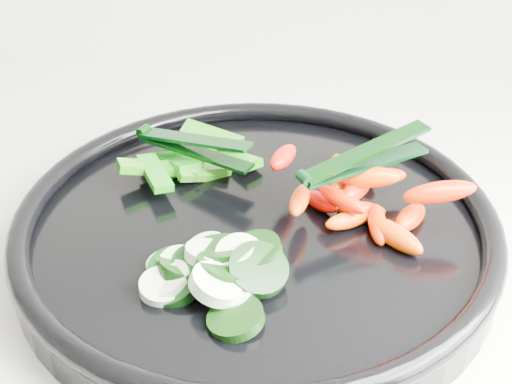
# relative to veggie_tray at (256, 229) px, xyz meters

# --- Properties ---
(veggie_tray) EXTENTS (0.46, 0.46, 0.04)m
(veggie_tray) POSITION_rel_veggie_tray_xyz_m (0.00, 0.00, 0.00)
(veggie_tray) COLOR black
(veggie_tray) RESTS_ON counter
(cucumber_pile) EXTENTS (0.12, 0.12, 0.04)m
(cucumber_pile) POSITION_rel_veggie_tray_xyz_m (-0.03, -0.07, 0.01)
(cucumber_pile) COLOR black
(cucumber_pile) RESTS_ON veggie_tray
(carrot_pile) EXTENTS (0.16, 0.15, 0.06)m
(carrot_pile) POSITION_rel_veggie_tray_xyz_m (0.08, 0.02, 0.02)
(carrot_pile) COLOR #F41700
(carrot_pile) RESTS_ON veggie_tray
(pepper_pile) EXTENTS (0.12, 0.11, 0.04)m
(pepper_pile) POSITION_rel_veggie_tray_xyz_m (-0.07, 0.08, 0.01)
(pepper_pile) COLOR #226D0A
(pepper_pile) RESTS_ON veggie_tray
(tong_carrot) EXTENTS (0.10, 0.08, 0.02)m
(tong_carrot) POSITION_rel_veggie_tray_xyz_m (0.08, 0.02, 0.05)
(tong_carrot) COLOR black
(tong_carrot) RESTS_ON carrot_pile
(tong_pepper) EXTENTS (0.11, 0.06, 0.02)m
(tong_pepper) POSITION_rel_veggie_tray_xyz_m (-0.06, 0.07, 0.03)
(tong_pepper) COLOR black
(tong_pepper) RESTS_ON pepper_pile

